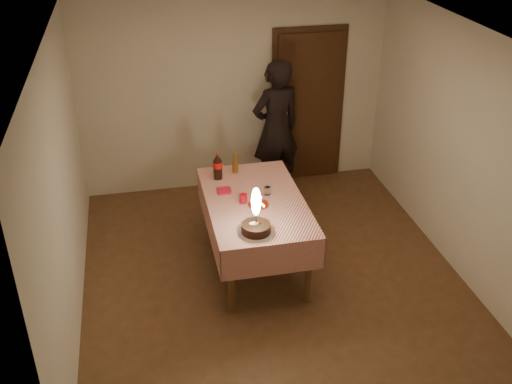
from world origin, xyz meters
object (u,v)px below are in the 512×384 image
Objects in this scene: red_cup at (243,199)px; red_plate at (258,204)px; clear_cup at (267,191)px; amber_bottle_left at (235,163)px; cola_bottle at (218,166)px; birthday_cake at (256,222)px; photographer at (276,129)px; dining_table at (255,209)px.

red_plate is at bearing -26.53° from red_cup.
clear_cup is at bearing 53.64° from red_plate.
red_plate is at bearing -82.52° from amber_bottle_left.
red_plate is 0.69× the size of cola_bottle.
clear_cup is 0.67m from cola_bottle.
amber_bottle_left is (0.03, 1.28, 0.00)m from birthday_cake.
red_plate is 0.79m from amber_bottle_left.
red_plate is at bearing -126.36° from clear_cup.
photographer reaches higher than red_cup.
photographer reaches higher than amber_bottle_left.
birthday_cake is 4.86× the size of red_cup.
dining_table is 0.21m from red_cup.
clear_cup is 0.64m from amber_bottle_left.
dining_table is 0.16m from red_plate.
birthday_cake is 1.53× the size of cola_bottle.
clear_cup is (0.15, 0.08, 0.15)m from dining_table.
red_plate is (0.13, 0.51, -0.11)m from birthday_cake.
cola_bottle is (-0.32, 0.67, 0.15)m from red_plate.
amber_bottle_left is at bearing 97.48° from red_plate.
red_cup is 1.77m from photographer.
amber_bottle_left is at bearing 112.47° from clear_cup.
red_cup is 1.11× the size of clear_cup.
birthday_cake is at bearing -80.99° from cola_bottle.
photographer is (0.45, 1.49, 0.05)m from clear_cup.
photographer is at bearing 73.11° from clear_cup.
red_plate is (0.01, -0.11, 0.11)m from dining_table.
cola_bottle is at bearing 133.72° from clear_cup.
birthday_cake is 0.54m from red_plate.
red_cup is 0.31m from clear_cup.
birthday_cake is 0.75m from clear_cup.
cola_bottle is at bearing 106.20° from red_cup.
red_cup is (-0.01, 0.58, -0.07)m from birthday_cake.
photographer is (0.70, 0.91, -0.02)m from amber_bottle_left.
red_cup reaches higher than clear_cup.
photographer is at bearing 71.72° from birthday_cake.
amber_bottle_left reaches higher than red_cup.
birthday_cake is at bearing -104.41° from red_plate.
birthday_cake is at bearing -88.66° from red_cup.
photographer reaches higher than dining_table.
birthday_cake is 1.91× the size of amber_bottle_left.
red_plate is 0.17m from red_cup.
dining_table is 0.67m from birthday_cake.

